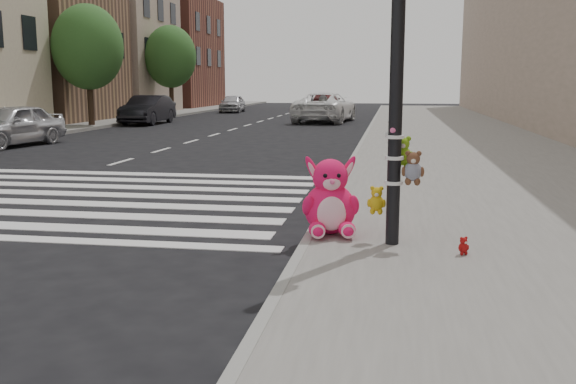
% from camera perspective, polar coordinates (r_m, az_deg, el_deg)
% --- Properties ---
extents(ground, '(120.00, 120.00, 0.00)m').
position_cam_1_polar(ground, '(6.74, -13.82, -8.48)').
color(ground, black).
rests_on(ground, ground).
extents(sidewalk_near, '(7.00, 80.00, 0.14)m').
position_cam_1_polar(sidewalk_near, '(16.18, 17.86, 2.13)').
color(sidewalk_near, slate).
rests_on(sidewalk_near, ground).
extents(sidewalk_far, '(6.00, 80.00, 0.14)m').
position_cam_1_polar(sidewalk_far, '(30.53, -22.59, 5.21)').
color(sidewalk_far, slate).
rests_on(sidewalk_far, ground).
extents(curb_edge, '(0.12, 80.00, 0.15)m').
position_cam_1_polar(curb_edge, '(16.03, 5.57, 2.49)').
color(curb_edge, gray).
rests_on(curb_edge, ground).
extents(crosswalk, '(11.00, 6.00, 0.01)m').
position_cam_1_polar(crosswalk, '(13.30, -22.97, -0.00)').
color(crosswalk, silver).
rests_on(crosswalk, ground).
extents(bld_far_c, '(6.00, 8.00, 8.00)m').
position_cam_1_polar(bld_far_c, '(36.70, -20.70, 12.11)').
color(bld_far_c, '#8B634A').
rests_on(bld_far_c, ground).
extents(bld_far_d, '(6.00, 8.00, 10.00)m').
position_cam_1_polar(bld_far_d, '(44.79, -14.91, 13.14)').
color(bld_far_d, tan).
rests_on(bld_far_d, ground).
extents(bld_far_e, '(6.00, 10.00, 9.00)m').
position_cam_1_polar(bld_far_e, '(54.99, -10.11, 12.09)').
color(bld_far_e, brown).
rests_on(bld_far_e, ground).
extents(signal_pole, '(0.68, 0.49, 4.00)m').
position_cam_1_polar(signal_pole, '(7.69, 9.72, 7.66)').
color(signal_pole, black).
rests_on(signal_pole, sidewalk_near).
extents(tree_far_b, '(3.20, 3.20, 5.44)m').
position_cam_1_polar(tree_far_b, '(31.13, -17.37, 12.18)').
color(tree_far_b, '#382619').
rests_on(tree_far_b, sidewalk_far).
extents(tree_far_c, '(3.20, 3.20, 5.44)m').
position_cam_1_polar(tree_far_c, '(41.27, -10.41, 11.74)').
color(tree_far_c, '#382619').
rests_on(tree_far_c, sidewalk_far).
extents(pink_bunny, '(0.76, 0.86, 1.04)m').
position_cam_1_polar(pink_bunny, '(8.22, 3.77, -0.89)').
color(pink_bunny, '#FF155C').
rests_on(pink_bunny, sidewalk_near).
extents(red_teddy, '(0.18, 0.16, 0.21)m').
position_cam_1_polar(red_teddy, '(7.56, 15.33, -4.63)').
color(red_teddy, '#A31010').
rests_on(red_teddy, sidewalk_near).
extents(car_silver_far, '(2.25, 4.29, 1.39)m').
position_cam_1_polar(car_silver_far, '(22.94, -23.48, 5.47)').
color(car_silver_far, silver).
rests_on(car_silver_far, ground).
extents(car_dark_far, '(1.57, 4.38, 1.44)m').
position_cam_1_polar(car_dark_far, '(33.24, -12.35, 7.15)').
color(car_dark_far, black).
rests_on(car_dark_far, ground).
extents(car_white_near, '(3.13, 5.83, 1.56)m').
position_cam_1_polar(car_white_near, '(34.19, 3.32, 7.52)').
color(car_white_near, white).
rests_on(car_white_near, ground).
extents(car_maroon_near, '(2.01, 4.69, 1.35)m').
position_cam_1_polar(car_maroon_near, '(45.89, 3.42, 7.94)').
color(car_maroon_near, '#531717').
rests_on(car_maroon_near, ground).
extents(car_silver_deep, '(1.70, 3.74, 1.24)m').
position_cam_1_polar(car_silver_deep, '(45.69, -4.96, 7.85)').
color(car_silver_deep, silver).
rests_on(car_silver_deep, ground).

